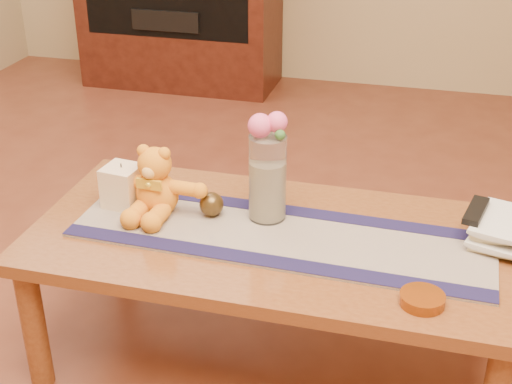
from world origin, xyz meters
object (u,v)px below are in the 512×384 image
(amber_dish, at_px, (422,299))
(tv_remote, at_px, (476,211))
(bronze_ball, at_px, (211,204))
(glass_vase, at_px, (267,178))
(teddy_bear, at_px, (156,181))
(pillar_candle, at_px, (123,186))
(book_bottom, at_px, (473,232))

(amber_dish, bearing_deg, tv_remote, 71.75)
(bronze_ball, bearing_deg, tv_remote, 6.33)
(glass_vase, distance_m, tv_remote, 0.60)
(teddy_bear, relative_size, tv_remote, 1.86)
(teddy_bear, xyz_separation_m, glass_vase, (0.33, 0.05, 0.03))
(amber_dish, bearing_deg, pillar_candle, 163.09)
(pillar_candle, bearing_deg, teddy_bear, -5.19)
(teddy_bear, height_order, bronze_ball, teddy_bear)
(pillar_candle, height_order, tv_remote, pillar_candle)
(teddy_bear, bearing_deg, pillar_candle, 177.79)
(teddy_bear, distance_m, pillar_candle, 0.12)
(glass_vase, distance_m, book_bottom, 0.61)
(glass_vase, bearing_deg, pillar_candle, -175.51)
(amber_dish, bearing_deg, glass_vase, 146.37)
(teddy_bear, distance_m, tv_remote, 0.93)
(bronze_ball, height_order, book_bottom, bronze_ball)
(tv_remote, height_order, amber_dish, tv_remote)
(bronze_ball, bearing_deg, amber_dish, -23.95)
(glass_vase, height_order, bronze_ball, glass_vase)
(teddy_bear, distance_m, glass_vase, 0.33)
(bronze_ball, relative_size, tv_remote, 0.46)
(pillar_candle, relative_size, tv_remote, 0.79)
(tv_remote, bearing_deg, glass_vase, -162.56)
(pillar_candle, distance_m, tv_remote, 1.04)
(glass_vase, bearing_deg, bronze_ball, -169.05)
(glass_vase, distance_m, bronze_ball, 0.19)
(glass_vase, xyz_separation_m, amber_dish, (0.47, -0.31, -0.12))
(teddy_bear, xyz_separation_m, pillar_candle, (-0.12, 0.01, -0.04))
(teddy_bear, relative_size, book_bottom, 1.34)
(pillar_candle, relative_size, amber_dish, 1.12)
(glass_vase, xyz_separation_m, tv_remote, (0.59, 0.05, -0.05))
(book_bottom, distance_m, amber_dish, 0.40)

